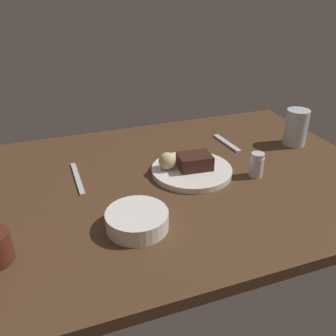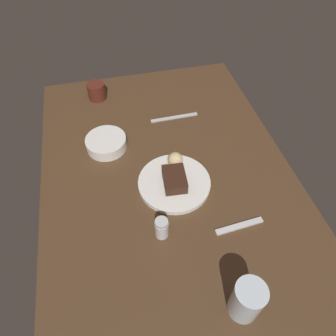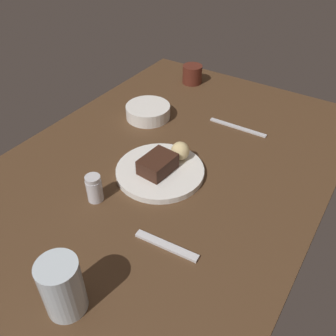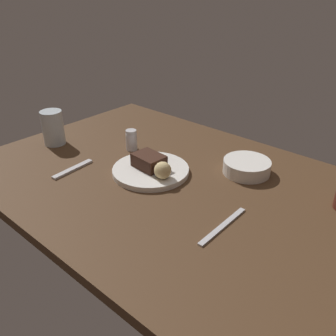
{
  "view_description": "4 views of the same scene",
  "coord_description": "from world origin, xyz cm",
  "px_view_note": "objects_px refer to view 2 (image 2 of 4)",
  "views": [
    {
      "loc": [
        32.59,
        84.66,
        54.86
      ],
      "look_at": [
        0.88,
        -2.62,
        5.11
      ],
      "focal_mm": 38.69,
      "sensor_mm": 36.0,
      "label": 1
    },
    {
      "loc": [
        -65.36,
        15.06,
        84.31
      ],
      "look_at": [
        -2.68,
        0.35,
        7.95
      ],
      "focal_mm": 33.04,
      "sensor_mm": 36.0,
      "label": 2
    },
    {
      "loc": [
        -67.63,
        -43.71,
        65.96
      ],
      "look_at": [
        -6.33,
        -3.78,
        6.48
      ],
      "focal_mm": 38.8,
      "sensor_mm": 36.0,
      "label": 3
    },
    {
      "loc": [
        64.14,
        -71.97,
        58.18
      ],
      "look_at": [
        1.9,
        -1.75,
        7.81
      ],
      "focal_mm": 39.16,
      "sensor_mm": 36.0,
      "label": 4
    }
  ],
  "objects_px": {
    "side_bowl": "(106,143)",
    "butter_knife": "(174,117)",
    "bread_roll": "(175,160)",
    "dessert_spoon": "(239,226)",
    "dessert_plate": "(174,183)",
    "coffee_cup": "(97,91)",
    "chocolate_cake_slice": "(175,179)",
    "water_glass": "(247,300)",
    "salt_shaker": "(162,228)"
  },
  "relations": [
    {
      "from": "side_bowl",
      "to": "butter_knife",
      "type": "relative_size",
      "value": 0.77
    },
    {
      "from": "bread_roll",
      "to": "dessert_spoon",
      "type": "height_order",
      "value": "bread_roll"
    },
    {
      "from": "dessert_plate",
      "to": "side_bowl",
      "type": "distance_m",
      "value": 0.3
    },
    {
      "from": "side_bowl",
      "to": "coffee_cup",
      "type": "distance_m",
      "value": 0.3
    },
    {
      "from": "chocolate_cake_slice",
      "to": "coffee_cup",
      "type": "relative_size",
      "value": 1.28
    },
    {
      "from": "side_bowl",
      "to": "butter_knife",
      "type": "xyz_separation_m",
      "value": [
        0.1,
        -0.28,
        -0.02
      ]
    },
    {
      "from": "bread_roll",
      "to": "coffee_cup",
      "type": "relative_size",
      "value": 0.68
    },
    {
      "from": "chocolate_cake_slice",
      "to": "bread_roll",
      "type": "relative_size",
      "value": 1.87
    },
    {
      "from": "water_glass",
      "to": "coffee_cup",
      "type": "height_order",
      "value": "water_glass"
    },
    {
      "from": "dessert_plate",
      "to": "salt_shaker",
      "type": "relative_size",
      "value": 3.27
    },
    {
      "from": "dessert_spoon",
      "to": "coffee_cup",
      "type": "bearing_deg",
      "value": 111.9
    },
    {
      "from": "side_bowl",
      "to": "dessert_plate",
      "type": "bearing_deg",
      "value": -138.33
    },
    {
      "from": "coffee_cup",
      "to": "dessert_spoon",
      "type": "relative_size",
      "value": 0.5
    },
    {
      "from": "water_glass",
      "to": "butter_knife",
      "type": "relative_size",
      "value": 0.65
    },
    {
      "from": "salt_shaker",
      "to": "butter_knife",
      "type": "relative_size",
      "value": 0.38
    },
    {
      "from": "salt_shaker",
      "to": "water_glass",
      "type": "relative_size",
      "value": 0.59
    },
    {
      "from": "salt_shaker",
      "to": "dessert_plate",
      "type": "bearing_deg",
      "value": -25.13
    },
    {
      "from": "bread_roll",
      "to": "side_bowl",
      "type": "relative_size",
      "value": 0.35
    },
    {
      "from": "bread_roll",
      "to": "coffee_cup",
      "type": "xyz_separation_m",
      "value": [
        0.45,
        0.23,
        -0.01
      ]
    },
    {
      "from": "dessert_spoon",
      "to": "dessert_plate",
      "type": "bearing_deg",
      "value": 122.99
    },
    {
      "from": "salt_shaker",
      "to": "coffee_cup",
      "type": "distance_m",
      "value": 0.7
    },
    {
      "from": "dessert_plate",
      "to": "water_glass",
      "type": "bearing_deg",
      "value": -170.2
    },
    {
      "from": "water_glass",
      "to": "butter_knife",
      "type": "bearing_deg",
      "value": -0.69
    },
    {
      "from": "dessert_plate",
      "to": "chocolate_cake_slice",
      "type": "distance_m",
      "value": 0.03
    },
    {
      "from": "chocolate_cake_slice",
      "to": "bread_roll",
      "type": "bearing_deg",
      "value": -15.74
    },
    {
      "from": "water_glass",
      "to": "side_bowl",
      "type": "relative_size",
      "value": 0.85
    },
    {
      "from": "dessert_spoon",
      "to": "butter_knife",
      "type": "bearing_deg",
      "value": 93.33
    },
    {
      "from": "chocolate_cake_slice",
      "to": "water_glass",
      "type": "relative_size",
      "value": 0.77
    },
    {
      "from": "bread_roll",
      "to": "water_glass",
      "type": "height_order",
      "value": "water_glass"
    },
    {
      "from": "water_glass",
      "to": "chocolate_cake_slice",
      "type": "bearing_deg",
      "value": 10.18
    },
    {
      "from": "water_glass",
      "to": "dessert_spoon",
      "type": "relative_size",
      "value": 0.82
    },
    {
      "from": "coffee_cup",
      "to": "dessert_plate",
      "type": "bearing_deg",
      "value": -158.64
    },
    {
      "from": "dessert_spoon",
      "to": "chocolate_cake_slice",
      "type": "bearing_deg",
      "value": 124.4
    },
    {
      "from": "butter_knife",
      "to": "dessert_spoon",
      "type": "bearing_deg",
      "value": -83.14
    },
    {
      "from": "bread_roll",
      "to": "coffee_cup",
      "type": "bearing_deg",
      "value": 26.35
    },
    {
      "from": "side_bowl",
      "to": "coffee_cup",
      "type": "height_order",
      "value": "coffee_cup"
    },
    {
      "from": "dessert_plate",
      "to": "water_glass",
      "type": "height_order",
      "value": "water_glass"
    },
    {
      "from": "chocolate_cake_slice",
      "to": "salt_shaker",
      "type": "height_order",
      "value": "salt_shaker"
    },
    {
      "from": "water_glass",
      "to": "side_bowl",
      "type": "bearing_deg",
      "value": 22.94
    },
    {
      "from": "bread_roll",
      "to": "water_glass",
      "type": "relative_size",
      "value": 0.41
    },
    {
      "from": "dessert_plate",
      "to": "coffee_cup",
      "type": "relative_size",
      "value": 3.19
    },
    {
      "from": "dessert_plate",
      "to": "dessert_spoon",
      "type": "relative_size",
      "value": 1.58
    },
    {
      "from": "dessert_plate",
      "to": "water_glass",
      "type": "distance_m",
      "value": 0.42
    },
    {
      "from": "chocolate_cake_slice",
      "to": "salt_shaker",
      "type": "distance_m",
      "value": 0.18
    },
    {
      "from": "water_glass",
      "to": "dessert_spoon",
      "type": "distance_m",
      "value": 0.24
    },
    {
      "from": "dessert_plate",
      "to": "side_bowl",
      "type": "xyz_separation_m",
      "value": [
        0.22,
        0.2,
        0.01
      ]
    },
    {
      "from": "bread_roll",
      "to": "butter_knife",
      "type": "bearing_deg",
      "value": -13.29
    },
    {
      "from": "salt_shaker",
      "to": "side_bowl",
      "type": "relative_size",
      "value": 0.5
    },
    {
      "from": "dessert_spoon",
      "to": "butter_knife",
      "type": "height_order",
      "value": "dessert_spoon"
    },
    {
      "from": "dessert_plate",
      "to": "water_glass",
      "type": "relative_size",
      "value": 1.93
    }
  ]
}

